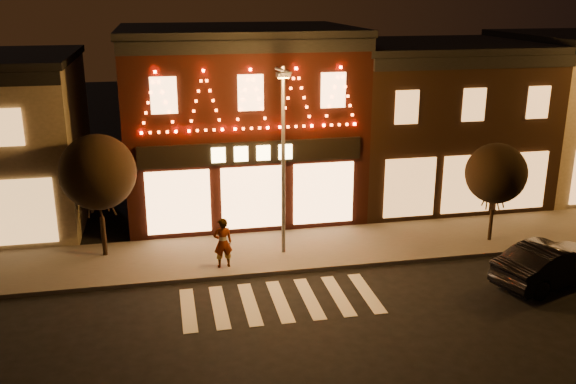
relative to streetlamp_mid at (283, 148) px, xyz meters
name	(u,v)px	position (x,y,z in m)	size (l,w,h in m)	color
ground	(308,369)	(-0.81, -7.51, -4.32)	(120.00, 120.00, 0.00)	black
sidewalk_far	(311,248)	(1.19, 0.49, -4.25)	(44.00, 4.00, 0.15)	#47423D
building_pulp	(239,120)	(-0.81, 6.47, -0.16)	(10.20, 8.34, 8.30)	black
building_right_a	(432,120)	(8.69, 6.48, -0.56)	(9.20, 8.28, 7.50)	black
streetlamp_mid	(283,148)	(0.00, 0.00, 0.00)	(0.58, 1.63, 7.11)	#59595E
tree_left	(98,172)	(-6.69, 1.30, -0.89)	(2.80, 2.80, 4.69)	black
tree_right	(496,173)	(8.47, -0.23, -1.38)	(2.39, 2.39, 3.99)	black
dark_sedan	(552,264)	(8.72, -4.07, -3.57)	(1.59, 4.55, 1.50)	black
pedestrian	(223,243)	(-2.38, -0.70, -3.24)	(0.69, 0.45, 1.88)	gray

